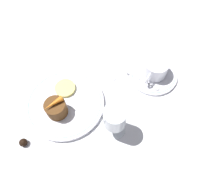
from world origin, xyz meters
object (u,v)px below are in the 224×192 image
object	(u,v)px
coffee_cup	(155,68)
dessert_cake	(56,108)
wine_glass	(115,119)
fork	(98,70)
dinner_plate	(65,104)

from	to	relation	value
coffee_cup	dessert_cake	size ratio (longest dim) A/B	1.69
wine_glass	fork	distance (m)	0.23
fork	dessert_cake	size ratio (longest dim) A/B	2.99
coffee_cup	dinner_plate	bearing A→B (deg)	-35.66
dinner_plate	coffee_cup	distance (m)	0.31
dinner_plate	coffee_cup	size ratio (longest dim) A/B	2.30
fork	coffee_cup	bearing A→B (deg)	117.04
dinner_plate	coffee_cup	bearing A→B (deg)	144.34
dinner_plate	wine_glass	bearing A→B (deg)	95.20
wine_glass	dessert_cake	distance (m)	0.18
wine_glass	dessert_cake	size ratio (longest dim) A/B	1.99
dinner_plate	dessert_cake	bearing A→B (deg)	3.90
coffee_cup	fork	xyz separation A→B (m)	(0.09, -0.17, -0.04)
wine_glass	dinner_plate	bearing A→B (deg)	-84.80
coffee_cup	fork	bearing A→B (deg)	-62.96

